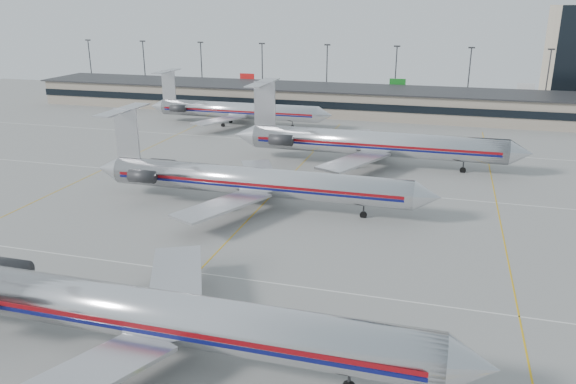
% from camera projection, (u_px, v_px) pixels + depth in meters
% --- Properties ---
extents(ground, '(260.00, 260.00, 0.00)m').
position_uv_depth(ground, '(146.00, 325.00, 46.64)').
color(ground, gray).
rests_on(ground, ground).
extents(apron_markings, '(160.00, 0.15, 0.02)m').
position_uv_depth(apron_markings, '(197.00, 273.00, 55.75)').
color(apron_markings, silver).
rests_on(apron_markings, ground).
extents(terminal, '(162.00, 17.00, 6.25)m').
position_uv_depth(terminal, '(351.00, 101.00, 134.90)').
color(terminal, gray).
rests_on(terminal, ground).
extents(light_mast_row, '(163.60, 0.40, 15.28)m').
position_uv_depth(light_mast_row, '(361.00, 71.00, 145.94)').
color(light_mast_row, '#38383D').
rests_on(light_mast_row, ground).
extents(jet_foreground, '(48.42, 28.51, 12.67)m').
position_uv_depth(jet_foreground, '(144.00, 313.00, 41.57)').
color(jet_foreground, silver).
rests_on(jet_foreground, ground).
extents(jet_second_row, '(46.73, 27.51, 12.23)m').
position_uv_depth(jet_second_row, '(250.00, 181.00, 72.86)').
color(jet_second_row, silver).
rests_on(jet_second_row, ground).
extents(jet_third_row, '(48.23, 29.67, 13.19)m').
position_uv_depth(jet_third_row, '(369.00, 143.00, 91.39)').
color(jet_third_row, silver).
rests_on(jet_third_row, ground).
extents(jet_back_row, '(41.96, 25.81, 11.47)m').
position_uv_depth(jet_back_row, '(235.00, 110.00, 122.05)').
color(jet_back_row, silver).
rests_on(jet_back_row, ground).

